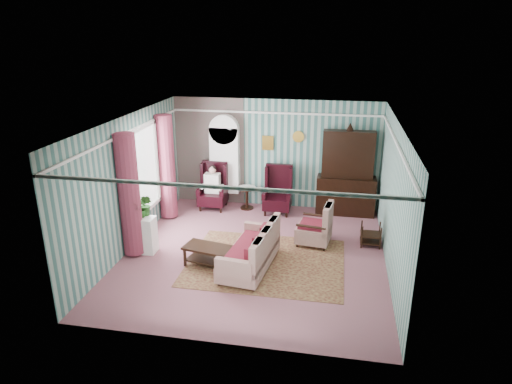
% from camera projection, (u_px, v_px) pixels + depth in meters
% --- Properties ---
extents(floor, '(6.00, 6.00, 0.00)m').
position_uv_depth(floor, '(255.00, 254.00, 9.84)').
color(floor, '#92555F').
rests_on(floor, ground).
extents(room_shell, '(5.53, 6.02, 2.91)m').
position_uv_depth(room_shell, '(227.00, 161.00, 9.43)').
color(room_shell, '#3C6E67').
rests_on(room_shell, ground).
extents(bookcase, '(0.80, 0.28, 2.24)m').
position_uv_depth(bookcase, '(225.00, 165.00, 12.32)').
color(bookcase, silver).
rests_on(bookcase, floor).
extents(dresser_hutch, '(1.50, 0.56, 2.36)m').
position_uv_depth(dresser_hutch, '(347.00, 171.00, 11.64)').
color(dresser_hutch, black).
rests_on(dresser_hutch, floor).
extents(wingback_left, '(0.76, 0.80, 1.25)m').
position_uv_depth(wingback_left, '(213.00, 186.00, 12.17)').
color(wingback_left, black).
rests_on(wingback_left, floor).
extents(wingback_right, '(0.76, 0.80, 1.25)m').
position_uv_depth(wingback_right, '(278.00, 190.00, 11.87)').
color(wingback_right, black).
rests_on(wingback_right, floor).
extents(seated_woman, '(0.44, 0.40, 1.18)m').
position_uv_depth(seated_woman, '(213.00, 188.00, 12.18)').
color(seated_woman, white).
rests_on(seated_woman, floor).
extents(round_side_table, '(0.50, 0.50, 0.60)m').
position_uv_depth(round_side_table, '(247.00, 198.00, 12.27)').
color(round_side_table, black).
rests_on(round_side_table, floor).
extents(nest_table, '(0.45, 0.38, 0.54)m').
position_uv_depth(nest_table, '(371.00, 234.00, 10.16)').
color(nest_table, black).
rests_on(nest_table, floor).
extents(plant_stand, '(0.55, 0.35, 0.80)m').
position_uv_depth(plant_stand, '(143.00, 235.00, 9.84)').
color(plant_stand, white).
rests_on(plant_stand, floor).
extents(rug, '(3.20, 2.60, 0.01)m').
position_uv_depth(rug, '(266.00, 262.00, 9.51)').
color(rug, '#53221B').
rests_on(rug, floor).
extents(sofa, '(1.17, 1.95, 1.09)m').
position_uv_depth(sofa, '(249.00, 244.00, 9.10)').
color(sofa, beige).
rests_on(sofa, floor).
extents(floral_armchair, '(0.87, 0.90, 1.08)m').
position_uv_depth(floral_armchair, '(314.00, 221.00, 10.16)').
color(floral_armchair, '#BBB091').
rests_on(floral_armchair, floor).
extents(coffee_table, '(1.06, 0.70, 0.42)m').
position_uv_depth(coffee_table, '(208.00, 256.00, 9.32)').
color(coffee_table, black).
rests_on(coffee_table, floor).
extents(potted_plant_a, '(0.52, 0.49, 0.45)m').
position_uv_depth(potted_plant_a, '(136.00, 210.00, 9.50)').
color(potted_plant_a, '#1B551A').
rests_on(potted_plant_a, plant_stand).
extents(potted_plant_b, '(0.32, 0.29, 0.48)m').
position_uv_depth(potted_plant_b, '(146.00, 205.00, 9.73)').
color(potted_plant_b, '#225A1C').
rests_on(potted_plant_b, plant_stand).
extents(potted_plant_c, '(0.27, 0.27, 0.38)m').
position_uv_depth(potted_plant_c, '(141.00, 209.00, 9.67)').
color(potted_plant_c, '#1F4916').
rests_on(potted_plant_c, plant_stand).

